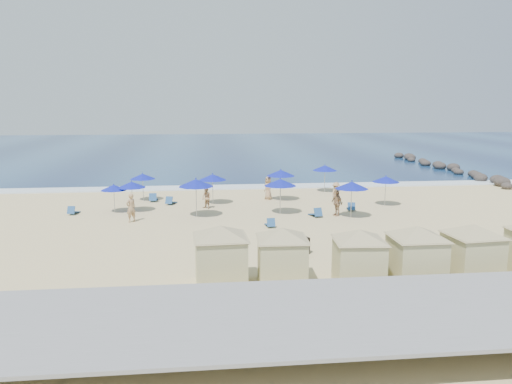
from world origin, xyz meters
TOP-DOWN VIEW (x-y plane):
  - ground at (0.00, 0.00)m, footprint 160.00×160.00m
  - ocean at (0.00, 55.00)m, footprint 160.00×80.00m
  - surf_line at (0.00, 15.50)m, footprint 160.00×2.50m
  - seawall at (0.00, -13.50)m, footprint 160.00×6.10m
  - rock_jetty at (24.01, 24.90)m, footprint 2.56×26.66m
  - trash_bin at (1.02, -5.11)m, footprint 1.15×1.15m
  - cabana_0 at (-3.12, -9.19)m, footprint 4.54×4.54m
  - cabana_1 at (-0.52, -9.34)m, footprint 4.31×4.31m
  - cabana_2 at (2.68, -9.85)m, footprint 4.25×4.25m
  - cabana_3 at (5.17, -9.94)m, footprint 4.44×4.44m
  - cabana_4 at (7.81, -9.71)m, footprint 4.35×4.35m
  - umbrella_0 at (-10.01, 5.85)m, footprint 1.82×1.82m
  - umbrella_1 at (-8.79, 5.97)m, footprint 1.98×1.98m
  - umbrella_2 at (-8.48, 10.02)m, footprint 1.98×1.98m
  - umbrella_3 at (-4.25, 3.86)m, footprint 2.37×2.37m
  - umbrella_4 at (-3.04, 8.15)m, footprint 2.10×2.10m
  - umbrella_5 at (2.33, 8.93)m, footprint 2.24×2.24m
  - umbrella_6 at (1.54, 4.17)m, footprint 2.25×2.25m
  - umbrella_7 at (6.72, 12.32)m, footprint 2.14×2.14m
  - umbrella_8 at (9.85, 6.14)m, footprint 2.04×2.04m
  - umbrella_9 at (6.11, 2.50)m, footprint 2.25×2.25m
  - beach_chair_0 at (-12.81, 5.60)m, footprint 0.70×1.22m
  - beach_chair_1 at (-7.68, 9.69)m, footprint 0.60×1.30m
  - beach_chair_2 at (-6.26, 8.35)m, footprint 0.90×1.32m
  - beach_chair_3 at (0.34, 0.54)m, footprint 0.57×1.16m
  - beach_chair_4 at (3.83, 3.01)m, footprint 0.79×1.32m
  - beach_chair_5 at (6.79, 4.69)m, footprint 0.75×1.26m
  - beachgoer_0 at (-8.46, 2.84)m, footprint 0.81×0.79m
  - beachgoer_1 at (-3.55, 6.50)m, footprint 0.96×0.97m
  - beachgoer_2 at (5.31, 3.20)m, footprint 0.82×1.13m
  - beachgoer_3 at (6.27, 6.96)m, footprint 1.19×1.26m
  - beachgoer_4 at (1.42, 9.55)m, footprint 0.83×1.04m

SIDE VIEW (x-z plane):
  - ground at x=0.00m, z-range 0.00..0.00m
  - ocean at x=0.00m, z-range 0.00..0.06m
  - surf_line at x=0.00m, z-range 0.00..0.08m
  - beach_chair_3 at x=0.34m, z-range -0.10..0.53m
  - beach_chair_0 at x=-12.81m, z-range -0.10..0.54m
  - beach_chair_5 at x=6.79m, z-range -0.10..0.55m
  - beach_chair_2 at x=-6.26m, z-range -0.10..0.56m
  - beach_chair_4 at x=3.83m, z-range -0.10..0.58m
  - beach_chair_1 at x=-7.68m, z-range -0.11..0.60m
  - rock_jetty at x=24.01m, z-range -0.12..0.84m
  - trash_bin at x=1.02m, z-range 0.00..0.87m
  - seawall at x=0.00m, z-range 0.04..1.26m
  - beachgoer_1 at x=-3.55m, z-range 0.00..1.58m
  - beachgoer_3 at x=6.27m, z-range 0.00..1.71m
  - beachgoer_2 at x=5.31m, z-range 0.00..1.78m
  - beachgoer_4 at x=1.42m, z-range 0.00..1.85m
  - beachgoer_0 at x=-8.46m, z-range 0.00..1.88m
  - cabana_2 at x=2.68m, z-range 0.19..2.87m
  - cabana_1 at x=-0.52m, z-range 0.20..2.91m
  - cabana_4 at x=7.81m, z-range 0.20..2.94m
  - cabana_3 at x=5.17m, z-range 0.20..2.98m
  - cabana_0 at x=-3.12m, z-range 0.21..3.06m
  - umbrella_0 at x=-10.01m, z-range 0.76..2.83m
  - umbrella_2 at x=-8.48m, z-range 0.83..3.08m
  - umbrella_1 at x=-8.79m, z-range 0.83..3.09m
  - umbrella_8 at x=9.85m, z-range 0.85..3.17m
  - umbrella_4 at x=-3.04m, z-range 0.88..3.27m
  - umbrella_7 at x=6.72m, z-range 0.89..3.33m
  - umbrella_5 at x=2.33m, z-range 0.94..3.49m
  - umbrella_9 at x=6.11m, z-range 0.94..3.50m
  - umbrella_6 at x=1.54m, z-range 0.94..3.51m
  - umbrella_3 at x=-4.25m, z-range 0.99..3.69m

